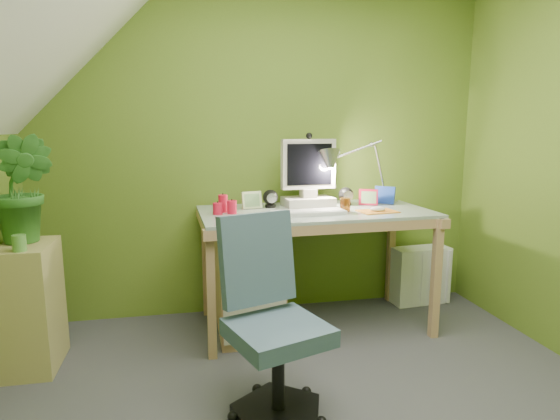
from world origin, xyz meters
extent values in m
cube|color=olive|center=(0.00, 1.60, 1.20)|extent=(3.20, 0.01, 2.40)
cube|color=silver|center=(0.20, 1.07, 0.81)|extent=(0.47, 0.18, 0.02)
cube|color=orange|center=(0.66, 1.07, 0.81)|extent=(0.26, 0.20, 0.01)
ellipsoid|color=white|center=(0.66, 1.07, 0.82)|extent=(0.11, 0.07, 0.04)
cylinder|color=#954F15|center=(0.46, 1.13, 0.85)|extent=(0.08, 0.08, 0.09)
cube|color=red|center=(0.70, 1.33, 0.86)|extent=(0.13, 0.07, 0.11)
cube|color=#153596|center=(0.84, 1.37, 0.87)|extent=(0.12, 0.11, 0.12)
cube|color=beige|center=(-0.12, 1.35, 0.86)|extent=(0.14, 0.05, 0.12)
cube|color=tan|center=(-1.42, 0.98, 0.36)|extent=(0.26, 0.41, 0.71)
imported|color=#2F6C24|center=(-1.42, 1.03, 1.01)|extent=(0.38, 0.33, 0.60)
cylinder|color=#59973F|center=(-1.40, 0.83, 0.76)|extent=(0.08, 0.08, 0.09)
cube|color=white|center=(1.20, 1.46, 0.22)|extent=(0.45, 0.21, 0.44)
camera|label=1|loc=(-0.55, -1.72, 1.34)|focal=30.00mm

